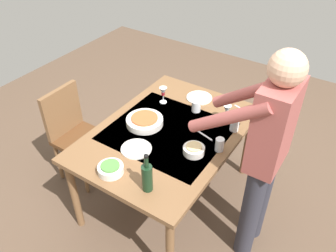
{
  "coord_description": "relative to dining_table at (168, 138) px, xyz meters",
  "views": [
    {
      "loc": [
        1.8,
        1.18,
        2.47
      ],
      "look_at": [
        0.0,
        0.0,
        0.82
      ],
      "focal_mm": 36.86,
      "sensor_mm": 36.0,
      "label": 1
    }
  ],
  "objects": [
    {
      "name": "person_server",
      "position": [
        0.04,
        0.78,
        0.27
      ],
      "size": [
        0.42,
        0.61,
        1.69
      ],
      "color": "#2D2D38",
      "rests_on": "ground_plane"
    },
    {
      "name": "table_knife",
      "position": [
        -0.6,
        0.39,
        0.08
      ],
      "size": [
        0.07,
        0.2,
        0.0
      ],
      "primitive_type": "cube",
      "rotation": [
        0.0,
        0.0,
        -0.26
      ],
      "color": "silver",
      "rests_on": "dining_table"
    },
    {
      "name": "serving_bowl_pasta",
      "position": [
        0.03,
        -0.21,
        0.11
      ],
      "size": [
        0.3,
        0.3,
        0.07
      ],
      "color": "silver",
      "rests_on": "dining_table"
    },
    {
      "name": "dining_table",
      "position": [
        0.0,
        0.0,
        0.0
      ],
      "size": [
        1.48,
        1.05,
        0.77
      ],
      "color": "brown",
      "rests_on": "ground_plane"
    },
    {
      "name": "chair_near",
      "position": [
        0.2,
        -0.9,
        -0.17
      ],
      "size": [
        0.4,
        0.4,
        0.91
      ],
      "color": "#523019",
      "rests_on": "ground_plane"
    },
    {
      "name": "dinner_plate_near",
      "position": [
        -0.55,
        -0.02,
        0.08
      ],
      "size": [
        0.23,
        0.23,
        0.01
      ],
      "primitive_type": "cylinder",
      "color": "silver",
      "rests_on": "dining_table"
    },
    {
      "name": "water_cup_near_left",
      "position": [
        -0.37,
        0.05,
        0.12
      ],
      "size": [
        0.08,
        0.08,
        0.1
      ],
      "primitive_type": "cylinder",
      "color": "silver",
      "rests_on": "dining_table"
    },
    {
      "name": "wine_glass_left",
      "position": [
        -0.32,
        -0.26,
        0.18
      ],
      "size": [
        0.07,
        0.07,
        0.15
      ],
      "color": "white",
      "rests_on": "dining_table"
    },
    {
      "name": "wine_bottle",
      "position": [
        0.58,
        0.22,
        0.18
      ],
      "size": [
        0.07,
        0.07,
        0.3
      ],
      "color": "black",
      "rests_on": "dining_table"
    },
    {
      "name": "ground_plane",
      "position": [
        0.0,
        0.0,
        -0.7
      ],
      "size": [
        6.0,
        6.0,
        0.0
      ],
      "primitive_type": "plane",
      "color": "brown"
    },
    {
      "name": "side_bowl_bread",
      "position": [
        0.11,
        0.3,
        0.11
      ],
      "size": [
        0.16,
        0.16,
        0.07
      ],
      "color": "silver",
      "rests_on": "dining_table"
    },
    {
      "name": "water_cup_near_right",
      "position": [
        -0.02,
        0.44,
        0.13
      ],
      "size": [
        0.07,
        0.07,
        0.11
      ],
      "primitive_type": "cylinder",
      "color": "silver",
      "rests_on": "dining_table"
    },
    {
      "name": "side_bowl_salad",
      "position": [
        0.6,
        -0.08,
        0.11
      ],
      "size": [
        0.18,
        0.18,
        0.07
      ],
      "color": "silver",
      "rests_on": "dining_table"
    },
    {
      "name": "dinner_plate_far",
      "position": [
        0.32,
        -0.08,
        0.08
      ],
      "size": [
        0.23,
        0.23,
        0.01
      ],
      "primitive_type": "cylinder",
      "color": "silver",
      "rests_on": "dining_table"
    },
    {
      "name": "table_fork",
      "position": [
        -0.11,
        0.26,
        0.08
      ],
      "size": [
        0.06,
        0.18,
        0.0
      ],
      "primitive_type": "cube",
      "rotation": [
        0.0,
        0.0,
        -0.27
      ],
      "color": "silver",
      "rests_on": "dining_table"
    },
    {
      "name": "wine_glass_right",
      "position": [
        -0.38,
        0.32,
        0.18
      ],
      "size": [
        0.07,
        0.07,
        0.15
      ],
      "color": "white",
      "rests_on": "dining_table"
    },
    {
      "name": "water_cup_far_left",
      "position": [
        -0.3,
        0.43,
        0.13
      ],
      "size": [
        0.07,
        0.07,
        0.11
      ],
      "primitive_type": "cylinder",
      "color": "silver",
      "rests_on": "dining_table"
    }
  ]
}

